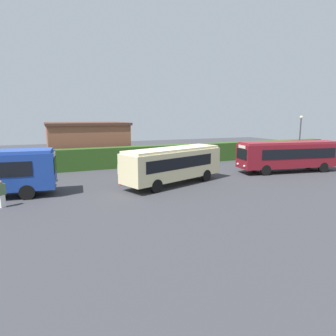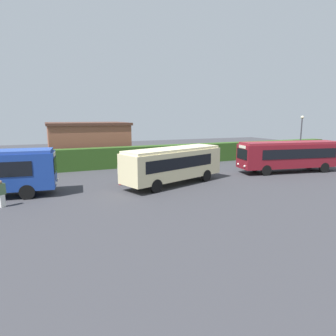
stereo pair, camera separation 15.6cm
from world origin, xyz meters
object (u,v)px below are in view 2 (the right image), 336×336
person_left (1,193)px  traffic_cone (18,175)px  bus_cream (173,163)px  bus_maroon (290,155)px  person_center (121,172)px  lamppost (301,134)px

person_left → traffic_cone: 9.05m
person_left → bus_cream: bearing=61.5°
bus_maroon → person_left: 25.09m
bus_cream → person_left: bus_cream is taller
person_center → bus_maroon: bearing=65.2°
person_left → traffic_cone: (0.30, 9.03, -0.58)m
lamppost → traffic_cone: bearing=173.2°
traffic_cone → lamppost: size_ratio=0.11×
bus_cream → bus_maroon: bus_maroon is taller
bus_maroon → traffic_cone: bus_maroon is taller
traffic_cone → lamppost: lamppost is taller
person_center → traffic_cone: bearing=-148.1°
person_left → person_center: (8.21, 3.02, 0.15)m
person_center → traffic_cone: 9.96m
bus_maroon → person_center: 16.86m
bus_maroon → lamppost: (5.24, 3.60, 1.72)m
person_center → lamppost: (22.04, 2.45, 2.46)m
traffic_cone → bus_maroon: bearing=-16.2°
bus_maroon → person_left: (-25.01, -1.87, -0.89)m
bus_cream → traffic_cone: size_ratio=15.61×
bus_cream → lamppost: size_ratio=1.68×
bus_cream → person_left: 12.31m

